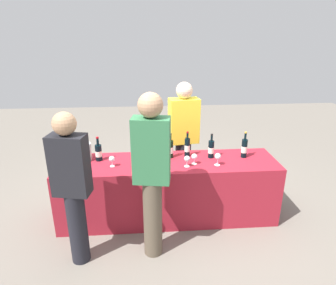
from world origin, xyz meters
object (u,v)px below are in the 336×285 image
Objects in this scene: wine_glass_2 at (161,161)px; server_pouring at (183,137)px; wine_glass_1 at (138,157)px; wine_glass_3 at (187,159)px; wine_glass_4 at (194,157)px; guest_1 at (152,171)px; wine_bottle_0 at (99,152)px; wine_glass_0 at (112,159)px; wine_bottle_2 at (187,147)px; ice_bucket at (82,152)px; wine_bottle_3 at (211,149)px; wine_bottle_4 at (244,148)px; wine_glass_5 at (218,157)px; wine_bottle_1 at (170,149)px; guest_0 at (72,185)px.

wine_glass_2 is 0.08× the size of server_pouring.
wine_glass_3 is (0.57, -0.08, -0.01)m from wine_glass_1.
wine_glass_2 is 1.02× the size of wine_glass_4.
guest_1 is at bearing -103.39° from wine_glass_2.
wine_bottle_0 is 0.26m from wine_glass_0.
ice_bucket is at bearing -179.25° from wine_bottle_2.
wine_bottle_4 is at bearing -3.34° from wine_bottle_3.
ice_bucket is (-1.35, 0.23, 0.01)m from wine_glass_4.
ice_bucket is (-1.62, 0.28, -0.00)m from wine_glass_5.
wine_glass_3 is 0.08× the size of guest_1.
wine_glass_1 is at bearing 171.52° from wine_glass_3.
wine_bottle_1 is at bearing 140.42° from wine_glass_4.
wine_bottle_0 is 2.28× the size of wine_glass_2.
wine_glass_4 is (0.05, -0.25, -0.03)m from wine_bottle_2.
wine_bottle_1 reaches higher than wine_glass_2.
wine_glass_3 is at bearing -58.60° from wine_bottle_1.
wine_glass_1 is 0.93m from wine_glass_5.
wine_bottle_1 is 1.32m from guest_0.
wine_bottle_3 is at bearing 21.99° from wine_glass_2.
wine_bottle_4 is 1.50× the size of ice_bucket.
wine_glass_1 is 0.28m from wine_glass_2.
wine_bottle_1 is at bearing 1.51° from wine_bottle_0.
ice_bucket is (-1.25, 0.29, 0.01)m from wine_glass_3.
wine_glass_3 is 1.29m from ice_bucket.
guest_1 is at bearing -119.55° from wine_bottle_2.
wine_glass_5 is (0.93, -0.08, -0.00)m from wine_glass_1.
wine_bottle_0 is 0.19× the size of guest_0.
server_pouring is 1.02× the size of guest_0.
server_pouring reaches higher than wine_bottle_2.
wine_bottle_1 is 0.98× the size of wine_bottle_2.
wine_bottle_0 is 0.91× the size of wine_bottle_4.
server_pouring reaches higher than wine_glass_0.
wine_glass_3 is (-0.34, -0.24, -0.02)m from wine_bottle_3.
ice_bucket is (-2.00, 0.07, -0.02)m from wine_bottle_4.
guest_0 is (-1.93, -0.78, -0.00)m from wine_bottle_4.
wine_glass_2 is at bearing -167.49° from wine_bottle_4.
wine_glass_5 is 1.65m from guest_0.
wine_glass_4 is (0.27, -0.22, -0.02)m from wine_bottle_1.
wine_glass_1 is at bearing 177.94° from wine_glass_4.
guest_0 is (-0.62, -0.65, 0.01)m from wine_glass_1.
server_pouring reaches higher than ice_bucket.
wine_glass_2 is at bearing -8.61° from wine_glass_0.
wine_bottle_3 reaches higher than wine_glass_3.
wine_glass_2 is 0.80m from server_pouring.
wine_glass_2 is at bearing -113.81° from wine_bottle_1.
wine_glass_4 is at bearing -9.77° from wine_bottle_0.
wine_glass_5 is (0.32, -0.30, -0.02)m from wine_bottle_2.
ice_bucket is at bearing 170.11° from wine_glass_5.
wine_bottle_4 is 0.19× the size of guest_1.
guest_1 reaches higher than wine_glass_2.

